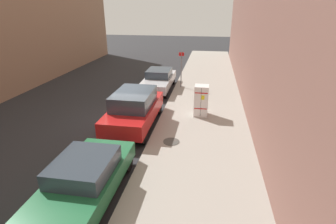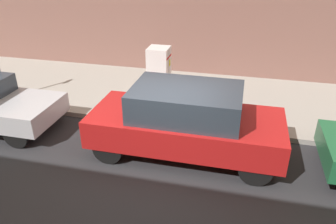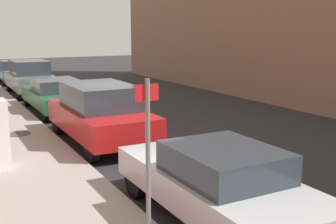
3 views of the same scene
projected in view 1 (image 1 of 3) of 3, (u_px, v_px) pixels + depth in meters
ground_plane at (125, 121)px, 13.59m from camera, size 80.00×80.00×0.00m
sidewalk_slab at (202, 125)px, 12.95m from camera, size 4.43×44.00×0.15m
building_facade_near at (282, 16)px, 10.58m from camera, size 1.52×39.60×10.29m
discarded_refrigerator at (201, 101)px, 13.60m from camera, size 0.72×0.70×1.62m
manhole_cover at (171, 142)px, 11.17m from camera, size 0.70×0.70×0.02m
street_sign_post at (181, 67)px, 18.08m from camera, size 0.36×0.07×2.52m
parked_sedan_silver at (159, 79)px, 18.27m from camera, size 1.80×4.59×1.41m
parked_suv_red at (134, 108)px, 12.69m from camera, size 1.97×4.68×1.77m
parked_sedan_green at (83, 181)px, 7.77m from camera, size 1.87×4.72×1.37m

